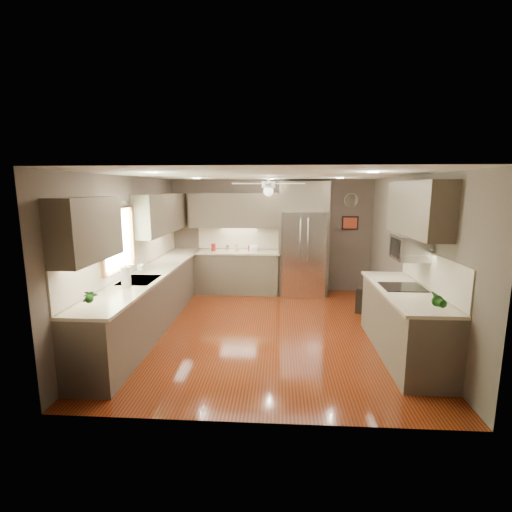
# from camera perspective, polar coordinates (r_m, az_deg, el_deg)

# --- Properties ---
(floor) EXTENTS (5.00, 5.00, 0.00)m
(floor) POSITION_cam_1_polar(r_m,az_deg,el_deg) (6.26, 1.72, -11.20)
(floor) COLOR #50140A
(floor) RESTS_ON ground
(ceiling) EXTENTS (5.00, 5.00, 0.00)m
(ceiling) POSITION_cam_1_polar(r_m,az_deg,el_deg) (5.83, 1.85, 12.30)
(ceiling) COLOR white
(ceiling) RESTS_ON ground
(wall_back) EXTENTS (4.50, 0.00, 4.50)m
(wall_back) POSITION_cam_1_polar(r_m,az_deg,el_deg) (8.39, 2.32, 3.14)
(wall_back) COLOR brown
(wall_back) RESTS_ON ground
(wall_front) EXTENTS (4.50, 0.00, 4.50)m
(wall_front) POSITION_cam_1_polar(r_m,az_deg,el_deg) (3.49, 0.48, -7.13)
(wall_front) COLOR brown
(wall_front) RESTS_ON ground
(wall_left) EXTENTS (0.00, 5.00, 5.00)m
(wall_left) POSITION_cam_1_polar(r_m,az_deg,el_deg) (6.40, -18.80, 0.34)
(wall_left) COLOR brown
(wall_left) RESTS_ON ground
(wall_right) EXTENTS (0.00, 5.00, 5.00)m
(wall_right) POSITION_cam_1_polar(r_m,az_deg,el_deg) (6.27, 22.80, -0.11)
(wall_right) COLOR brown
(wall_right) RESTS_ON ground
(canister_a) EXTENTS (0.11, 0.11, 0.16)m
(canister_a) POSITION_cam_1_polar(r_m,az_deg,el_deg) (8.26, -6.57, 1.35)
(canister_a) COLOR maroon
(canister_a) RESTS_ON back_run
(canister_b) EXTENTS (0.11, 0.11, 0.13)m
(canister_b) POSITION_cam_1_polar(r_m,az_deg,el_deg) (8.23, -4.38, 1.28)
(canister_b) COLOR silver
(canister_b) RESTS_ON back_run
(canister_c) EXTENTS (0.13, 0.13, 0.17)m
(canister_c) POSITION_cam_1_polar(r_m,az_deg,el_deg) (8.19, -3.04, 1.39)
(canister_c) COLOR #C1AF91
(canister_c) RESTS_ON back_run
(canister_d) EXTENTS (0.09, 0.09, 0.11)m
(canister_d) POSITION_cam_1_polar(r_m,az_deg,el_deg) (8.20, -1.00, 1.20)
(canister_d) COLOR maroon
(canister_d) RESTS_ON back_run
(soap_bottle) EXTENTS (0.09, 0.09, 0.19)m
(soap_bottle) POSITION_cam_1_polar(r_m,az_deg,el_deg) (6.37, -17.20, -1.58)
(soap_bottle) COLOR white
(soap_bottle) RESTS_ON left_run
(potted_plant_left) EXTENTS (0.19, 0.16, 0.30)m
(potted_plant_left) POSITION_cam_1_polar(r_m,az_deg,el_deg) (4.61, -24.40, -5.76)
(potted_plant_left) COLOR #1B5217
(potted_plant_left) RESTS_ON left_run
(potted_plant_right) EXTENTS (0.18, 0.15, 0.30)m
(potted_plant_right) POSITION_cam_1_polar(r_m,az_deg,el_deg) (4.57, 26.10, -6.10)
(potted_plant_right) COLOR #1B5217
(potted_plant_right) RESTS_ON right_run
(bowl) EXTENTS (0.26, 0.26, 0.06)m
(bowl) POSITION_cam_1_polar(r_m,az_deg,el_deg) (8.12, -0.24, 0.91)
(bowl) COLOR #C1AF91
(bowl) RESTS_ON back_run
(left_run) EXTENTS (0.65, 4.70, 1.45)m
(left_run) POSITION_cam_1_polar(r_m,az_deg,el_deg) (6.60, -15.53, -6.02)
(left_run) COLOR brown
(left_run) RESTS_ON ground
(back_run) EXTENTS (1.85, 0.65, 1.45)m
(back_run) POSITION_cam_1_polar(r_m,az_deg,el_deg) (8.28, -2.79, -2.35)
(back_run) COLOR brown
(back_run) RESTS_ON ground
(uppers) EXTENTS (4.50, 4.70, 0.95)m
(uppers) POSITION_cam_1_polar(r_m,az_deg,el_deg) (6.61, -4.46, 6.60)
(uppers) COLOR brown
(uppers) RESTS_ON wall_left
(window) EXTENTS (0.05, 1.12, 0.92)m
(window) POSITION_cam_1_polar(r_m,az_deg,el_deg) (5.89, -20.53, 2.37)
(window) COLOR #BFF2B2
(window) RESTS_ON wall_left
(sink) EXTENTS (0.50, 0.70, 0.32)m
(sink) POSITION_cam_1_polar(r_m,az_deg,el_deg) (5.89, -17.56, -3.82)
(sink) COLOR silver
(sink) RESTS_ON left_run
(refrigerator) EXTENTS (1.06, 0.75, 2.45)m
(refrigerator) POSITION_cam_1_polar(r_m,az_deg,el_deg) (8.08, 7.24, 2.34)
(refrigerator) COLOR silver
(refrigerator) RESTS_ON ground
(right_run) EXTENTS (0.70, 2.20, 1.45)m
(right_run) POSITION_cam_1_polar(r_m,az_deg,el_deg) (5.62, 21.80, -9.26)
(right_run) COLOR brown
(right_run) RESTS_ON ground
(microwave) EXTENTS (0.43, 0.55, 0.34)m
(microwave) POSITION_cam_1_polar(r_m,az_deg,el_deg) (5.65, 22.62, 1.20)
(microwave) COLOR silver
(microwave) RESTS_ON wall_right
(ceiling_fan) EXTENTS (1.18, 1.18, 0.32)m
(ceiling_fan) POSITION_cam_1_polar(r_m,az_deg,el_deg) (6.13, 1.93, 10.64)
(ceiling_fan) COLOR white
(ceiling_fan) RESTS_ON ceiling
(recessed_lights) EXTENTS (2.84, 3.14, 0.01)m
(recessed_lights) POSITION_cam_1_polar(r_m,az_deg,el_deg) (6.23, 1.59, 12.12)
(recessed_lights) COLOR white
(recessed_lights) RESTS_ON ceiling
(wall_clock) EXTENTS (0.30, 0.03, 0.30)m
(wall_clock) POSITION_cam_1_polar(r_m,az_deg,el_deg) (8.46, 14.42, 8.32)
(wall_clock) COLOR white
(wall_clock) RESTS_ON wall_back
(framed_print) EXTENTS (0.36, 0.03, 0.30)m
(framed_print) POSITION_cam_1_polar(r_m,az_deg,el_deg) (8.48, 14.28, 4.94)
(framed_print) COLOR black
(framed_print) RESTS_ON wall_back
(stool) EXTENTS (0.54, 0.54, 0.48)m
(stool) POSITION_cam_1_polar(r_m,az_deg,el_deg) (7.34, 16.95, -6.44)
(stool) COLOR black
(stool) RESTS_ON ground
(paper_towel) EXTENTS (0.13, 0.13, 0.32)m
(paper_towel) POSITION_cam_1_polar(r_m,az_deg,el_deg) (5.45, -19.37, -3.18)
(paper_towel) COLOR white
(paper_towel) RESTS_ON left_run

